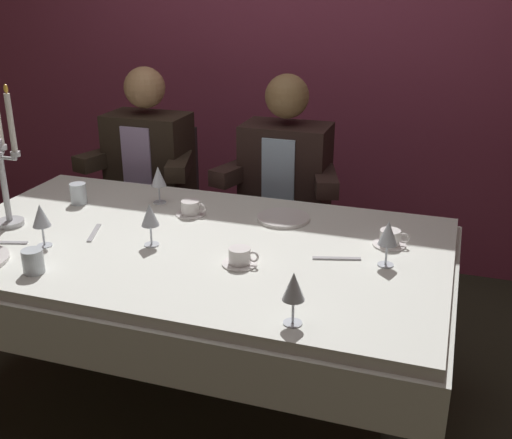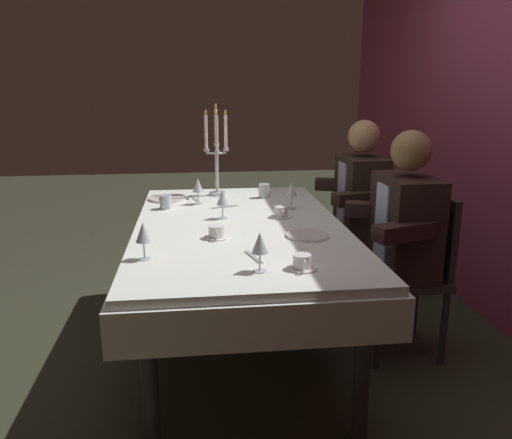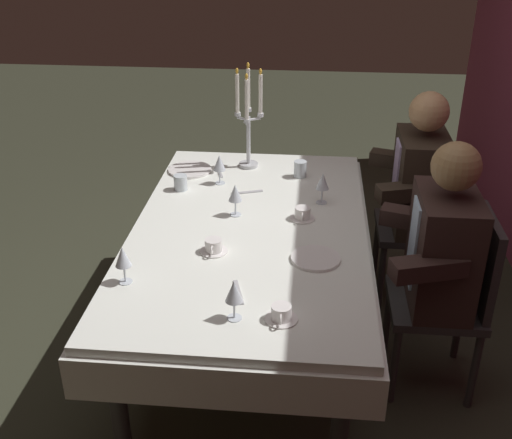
{
  "view_description": "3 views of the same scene",
  "coord_description": "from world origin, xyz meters",
  "px_view_note": "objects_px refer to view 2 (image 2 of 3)",
  "views": [
    {
      "loc": [
        0.91,
        -1.96,
        1.68
      ],
      "look_at": [
        0.23,
        0.09,
        0.82
      ],
      "focal_mm": 43.79,
      "sensor_mm": 36.0,
      "label": 1
    },
    {
      "loc": [
        2.63,
        -0.23,
        1.47
      ],
      "look_at": [
        0.07,
        0.08,
        0.78
      ],
      "focal_mm": 35.77,
      "sensor_mm": 36.0,
      "label": 2
    },
    {
      "loc": [
        2.61,
        0.28,
        2.14
      ],
      "look_at": [
        0.14,
        0.04,
        0.85
      ],
      "focal_mm": 44.01,
      "sensor_mm": 36.0,
      "label": 3
    }
  ],
  "objects_px": {
    "wine_glass_3": "(198,186)",
    "coffee_cup_0": "(281,213)",
    "water_tumbler_1": "(264,191)",
    "seated_diner_1": "(406,225)",
    "wine_glass_1": "(222,198)",
    "wine_glass_4": "(292,190)",
    "wine_glass_2": "(143,234)",
    "candelabra": "(217,155)",
    "wine_glass_0": "(260,244)",
    "dinner_plate_1": "(168,198)",
    "coffee_cup_2": "(216,233)",
    "coffee_cup_1": "(302,263)",
    "dining_table": "(240,245)",
    "seated_diner_0": "(362,196)",
    "water_tumbler_0": "(166,202)"
  },
  "relations": [
    {
      "from": "wine_glass_3",
      "to": "coffee_cup_0",
      "type": "height_order",
      "value": "wine_glass_3"
    },
    {
      "from": "water_tumbler_1",
      "to": "seated_diner_1",
      "type": "height_order",
      "value": "seated_diner_1"
    },
    {
      "from": "wine_glass_1",
      "to": "wine_glass_4",
      "type": "relative_size",
      "value": 1.0
    },
    {
      "from": "wine_glass_2",
      "to": "candelabra",
      "type": "bearing_deg",
      "value": 163.75
    },
    {
      "from": "wine_glass_3",
      "to": "seated_diner_1",
      "type": "height_order",
      "value": "seated_diner_1"
    },
    {
      "from": "wine_glass_0",
      "to": "water_tumbler_1",
      "type": "distance_m",
      "value": 1.37
    },
    {
      "from": "candelabra",
      "to": "water_tumbler_1",
      "type": "bearing_deg",
      "value": 68.09
    },
    {
      "from": "dinner_plate_1",
      "to": "wine_glass_4",
      "type": "height_order",
      "value": "wine_glass_4"
    },
    {
      "from": "water_tumbler_1",
      "to": "coffee_cup_2",
      "type": "relative_size",
      "value": 0.69
    },
    {
      "from": "wine_glass_4",
      "to": "seated_diner_1",
      "type": "distance_m",
      "value": 0.7
    },
    {
      "from": "wine_glass_3",
      "to": "water_tumbler_1",
      "type": "xyz_separation_m",
      "value": [
        -0.13,
        0.43,
        -0.07
      ]
    },
    {
      "from": "candelabra",
      "to": "coffee_cup_1",
      "type": "height_order",
      "value": "candelabra"
    },
    {
      "from": "dining_table",
      "to": "water_tumbler_1",
      "type": "height_order",
      "value": "water_tumbler_1"
    },
    {
      "from": "seated_diner_0",
      "to": "seated_diner_1",
      "type": "relative_size",
      "value": 1.0
    },
    {
      "from": "seated_diner_0",
      "to": "wine_glass_3",
      "type": "bearing_deg",
      "value": -82.91
    },
    {
      "from": "wine_glass_0",
      "to": "coffee_cup_1",
      "type": "relative_size",
      "value": 1.24
    },
    {
      "from": "wine_glass_0",
      "to": "coffee_cup_0",
      "type": "xyz_separation_m",
      "value": [
        -0.83,
        0.23,
        -0.09
      ]
    },
    {
      "from": "wine_glass_0",
      "to": "wine_glass_2",
      "type": "height_order",
      "value": "same"
    },
    {
      "from": "water_tumbler_1",
      "to": "seated_diner_1",
      "type": "relative_size",
      "value": 0.07
    },
    {
      "from": "wine_glass_1",
      "to": "coffee_cup_2",
      "type": "distance_m",
      "value": 0.38
    },
    {
      "from": "candelabra",
      "to": "wine_glass_4",
      "type": "height_order",
      "value": "candelabra"
    },
    {
      "from": "water_tumbler_0",
      "to": "seated_diner_0",
      "type": "xyz_separation_m",
      "value": [
        -0.24,
        1.3,
        -0.05
      ]
    },
    {
      "from": "dinner_plate_1",
      "to": "coffee_cup_1",
      "type": "relative_size",
      "value": 1.85
    },
    {
      "from": "wine_glass_0",
      "to": "wine_glass_1",
      "type": "bearing_deg",
      "value": -173.23
    },
    {
      "from": "water_tumbler_1",
      "to": "coffee_cup_2",
      "type": "distance_m",
      "value": 0.94
    },
    {
      "from": "coffee_cup_2",
      "to": "candelabra",
      "type": "bearing_deg",
      "value": 177.1
    },
    {
      "from": "wine_glass_2",
      "to": "coffee_cup_1",
      "type": "bearing_deg",
      "value": 73.13
    },
    {
      "from": "dinner_plate_1",
      "to": "coffee_cup_2",
      "type": "height_order",
      "value": "coffee_cup_2"
    },
    {
      "from": "dining_table",
      "to": "coffee_cup_2",
      "type": "distance_m",
      "value": 0.32
    },
    {
      "from": "wine_glass_0",
      "to": "coffee_cup_2",
      "type": "bearing_deg",
      "value": -162.36
    },
    {
      "from": "wine_glass_1",
      "to": "seated_diner_1",
      "type": "height_order",
      "value": "seated_diner_1"
    },
    {
      "from": "water_tumbler_0",
      "to": "seated_diner_1",
      "type": "height_order",
      "value": "seated_diner_1"
    },
    {
      "from": "candelabra",
      "to": "water_tumbler_0",
      "type": "height_order",
      "value": "candelabra"
    },
    {
      "from": "wine_glass_3",
      "to": "seated_diner_0",
      "type": "bearing_deg",
      "value": 97.09
    },
    {
      "from": "candelabra",
      "to": "seated_diner_1",
      "type": "xyz_separation_m",
      "value": [
        0.87,
        0.97,
        -0.28
      ]
    },
    {
      "from": "dining_table",
      "to": "coffee_cup_1",
      "type": "bearing_deg",
      "value": 14.97
    },
    {
      "from": "wine_glass_1",
      "to": "coffee_cup_0",
      "type": "distance_m",
      "value": 0.34
    },
    {
      "from": "wine_glass_1",
      "to": "water_tumbler_1",
      "type": "xyz_separation_m",
      "value": [
        -0.51,
        0.3,
        -0.07
      ]
    },
    {
      "from": "dining_table",
      "to": "water_tumbler_0",
      "type": "height_order",
      "value": "water_tumbler_0"
    },
    {
      "from": "wine_glass_0",
      "to": "seated_diner_0",
      "type": "distance_m",
      "value": 1.61
    },
    {
      "from": "wine_glass_4",
      "to": "seated_diner_0",
      "type": "distance_m",
      "value": 0.65
    },
    {
      "from": "wine_glass_1",
      "to": "coffee_cup_1",
      "type": "distance_m",
      "value": 0.89
    },
    {
      "from": "wine_glass_2",
      "to": "water_tumbler_1",
      "type": "height_order",
      "value": "wine_glass_2"
    },
    {
      "from": "wine_glass_2",
      "to": "seated_diner_1",
      "type": "distance_m",
      "value": 1.4
    },
    {
      "from": "wine_glass_3",
      "to": "wine_glass_4",
      "type": "distance_m",
      "value": 0.59
    },
    {
      "from": "coffee_cup_2",
      "to": "seated_diner_1",
      "type": "xyz_separation_m",
      "value": [
        -0.12,
        1.02,
        -0.03
      ]
    },
    {
      "from": "wine_glass_1",
      "to": "coffee_cup_2",
      "type": "bearing_deg",
      "value": -8.05
    },
    {
      "from": "coffee_cup_2",
      "to": "wine_glass_1",
      "type": "bearing_deg",
      "value": 171.95
    },
    {
      "from": "dining_table",
      "to": "seated_diner_1",
      "type": "relative_size",
      "value": 1.56
    },
    {
      "from": "dining_table",
      "to": "wine_glass_1",
      "type": "xyz_separation_m",
      "value": [
        -0.12,
        -0.08,
        0.24
      ]
    }
  ]
}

